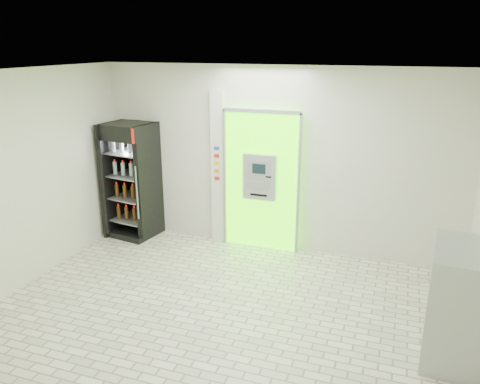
% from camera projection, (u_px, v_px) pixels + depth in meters
% --- Properties ---
extents(ground, '(6.00, 6.00, 0.00)m').
position_uv_depth(ground, '(219.00, 324.00, 5.78)').
color(ground, beige).
rests_on(ground, ground).
extents(room_shell, '(6.00, 6.00, 6.00)m').
position_uv_depth(room_shell, '(217.00, 181.00, 5.22)').
color(room_shell, silver).
rests_on(room_shell, ground).
extents(atm_assembly, '(1.30, 0.24, 2.33)m').
position_uv_depth(atm_assembly, '(262.00, 180.00, 7.66)').
color(atm_assembly, '#43F000').
rests_on(atm_assembly, ground).
extents(pillar, '(0.22, 0.11, 2.60)m').
position_uv_depth(pillar, '(218.00, 168.00, 7.89)').
color(pillar, silver).
rests_on(pillar, ground).
extents(beverage_cooler, '(0.86, 0.81, 2.02)m').
position_uv_depth(beverage_cooler, '(132.00, 183.00, 8.21)').
color(beverage_cooler, black).
rests_on(beverage_cooler, ground).
extents(steel_cabinet, '(0.73, 1.02, 1.29)m').
position_uv_depth(steel_cabinet, '(460.00, 305.00, 4.99)').
color(steel_cabinet, '#A4A6AB').
rests_on(steel_cabinet, ground).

